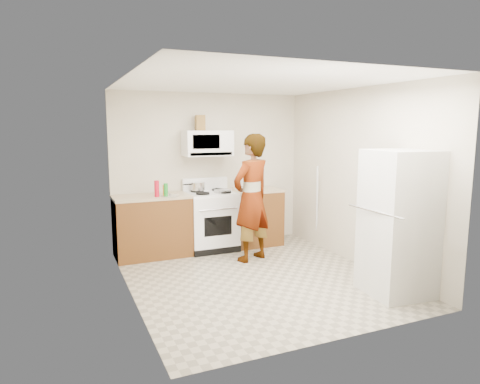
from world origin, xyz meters
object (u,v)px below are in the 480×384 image
gas_range (211,220)px  person (252,198)px  saucepan (198,186)px  microwave (207,143)px  fridge (399,223)px  kettle (244,182)px

gas_range → person: person is taller
saucepan → person: bearing=-60.1°
gas_range → microwave: microwave is taller
microwave → person: 1.23m
microwave → person: microwave is taller
fridge → saucepan: bearing=125.0°
fridge → kettle: 2.93m
microwave → kettle: 0.97m
gas_range → person: bearing=-64.7°
person → saucepan: (-0.53, 0.91, 0.08)m
gas_range → kettle: gas_range is taller
person → saucepan: person is taller
microwave → saucepan: 0.71m
microwave → fridge: bearing=-62.9°
person → kettle: person is taller
gas_range → person: (0.36, -0.77, 0.45)m
fridge → saucepan: fridge is taller
kettle → saucepan: 0.86m
microwave → saucepan: microwave is taller
person → fridge: (1.04, -1.84, -0.08)m
microwave → gas_range: bearing=-90.0°
person → saucepan: 1.06m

